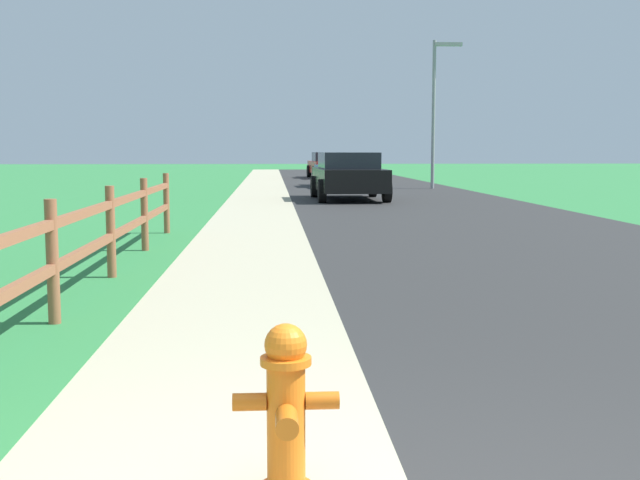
% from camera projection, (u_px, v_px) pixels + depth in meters
% --- Properties ---
extents(ground_plane, '(120.00, 120.00, 0.00)m').
position_uv_depth(ground_plane, '(289.00, 194.00, 27.76)').
color(ground_plane, '#2F7C3F').
extents(road_asphalt, '(7.00, 66.00, 0.01)m').
position_uv_depth(road_asphalt, '(380.00, 191.00, 29.96)').
color(road_asphalt, '#2C2C2C').
rests_on(road_asphalt, ground).
extents(curb_concrete, '(6.00, 66.00, 0.01)m').
position_uv_depth(curb_concrete, '(208.00, 191.00, 29.55)').
color(curb_concrete, '#B3AC8E').
rests_on(curb_concrete, ground).
extents(grass_verge, '(5.00, 66.00, 0.00)m').
position_uv_depth(grass_verge, '(167.00, 192.00, 29.46)').
color(grass_verge, '#2F7C3F').
rests_on(grass_verge, ground).
extents(fire_hydrant, '(0.48, 0.40, 0.78)m').
position_uv_depth(fire_hydrant, '(286.00, 407.00, 3.56)').
color(fire_hydrant, orange).
rests_on(fire_hydrant, ground).
extents(rail_fence, '(0.11, 13.01, 1.13)m').
position_uv_depth(rail_fence, '(86.00, 236.00, 8.28)').
color(rail_fence, brown).
rests_on(rail_fence, ground).
extents(parked_suv_black, '(2.24, 4.52, 1.48)m').
position_uv_depth(parked_suv_black, '(349.00, 175.00, 24.68)').
color(parked_suv_black, black).
rests_on(parked_suv_black, ground).
extents(parked_car_blue, '(2.34, 4.50, 1.44)m').
position_uv_depth(parked_car_blue, '(343.00, 170.00, 33.31)').
color(parked_car_blue, navy).
rests_on(parked_car_blue, ground).
extents(parked_car_red, '(2.34, 5.08, 1.42)m').
position_uv_depth(parked_car_red, '(329.00, 165.00, 43.66)').
color(parked_car_red, maroon).
rests_on(parked_car_red, ground).
extents(street_lamp, '(1.17, 0.20, 5.87)m').
position_uv_depth(street_lamp, '(437.00, 100.00, 31.43)').
color(street_lamp, gray).
rests_on(street_lamp, ground).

